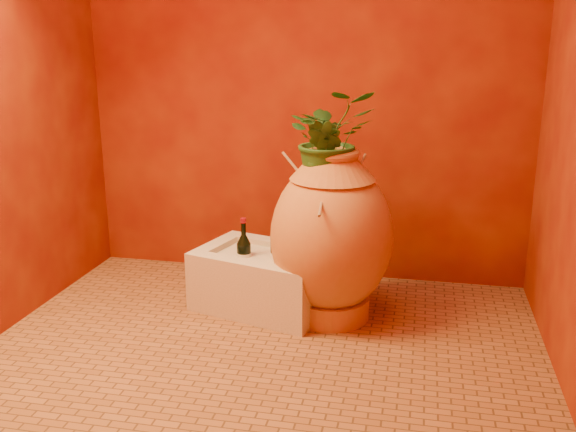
% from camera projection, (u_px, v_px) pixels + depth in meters
% --- Properties ---
extents(floor, '(2.50, 2.50, 0.00)m').
position_uv_depth(floor, '(263.00, 349.00, 2.89)').
color(floor, brown).
rests_on(floor, ground).
extents(wall_back, '(2.50, 0.02, 2.50)m').
position_uv_depth(wall_back, '(305.00, 56.00, 3.49)').
color(wall_back, '#610C05').
rests_on(wall_back, ground).
extents(amphora, '(0.63, 0.63, 0.85)m').
position_uv_depth(amphora, '(331.00, 236.00, 3.11)').
color(amphora, '#B17432').
rests_on(amphora, floor).
extents(stone_basin, '(0.76, 0.62, 0.31)m').
position_uv_depth(stone_basin, '(264.00, 280.00, 3.29)').
color(stone_basin, beige).
rests_on(stone_basin, floor).
extents(wine_bottle_a, '(0.08, 0.08, 0.31)m').
position_uv_depth(wine_bottle_a, '(244.00, 255.00, 3.27)').
color(wine_bottle_a, black).
rests_on(wine_bottle_a, stone_basin).
extents(wine_bottle_b, '(0.08, 0.08, 0.35)m').
position_uv_depth(wine_bottle_b, '(300.00, 259.00, 3.17)').
color(wine_bottle_b, black).
rests_on(wine_bottle_b, stone_basin).
extents(wine_bottle_c, '(0.09, 0.09, 0.35)m').
position_uv_depth(wine_bottle_c, '(279.00, 255.00, 3.22)').
color(wine_bottle_c, black).
rests_on(wine_bottle_c, stone_basin).
extents(wall_tap, '(0.07, 0.14, 0.16)m').
position_uv_depth(wall_tap, '(324.00, 155.00, 3.53)').
color(wall_tap, olive).
rests_on(wall_tap, wall_back).
extents(plant_main, '(0.51, 0.49, 0.45)m').
position_uv_depth(plant_main, '(330.00, 138.00, 2.99)').
color(plant_main, '#1F4D1B').
rests_on(plant_main, amphora).
extents(plant_side, '(0.24, 0.24, 0.35)m').
position_uv_depth(plant_side, '(324.00, 156.00, 2.96)').
color(plant_side, '#1F4D1B').
rests_on(plant_side, amphora).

